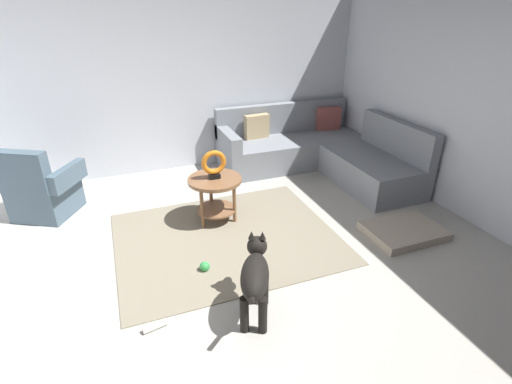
{
  "coord_description": "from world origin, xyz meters",
  "views": [
    {
      "loc": [
        -0.81,
        -2.7,
        2.29
      ],
      "look_at": [
        0.45,
        0.6,
        0.55
      ],
      "focal_mm": 27.08,
      "sensor_mm": 36.0,
      "label": 1
    }
  ],
  "objects_px": {
    "dog_toy_ball": "(205,267)",
    "dog": "(255,275)",
    "armchair": "(41,191)",
    "dog_toy_rope": "(155,326)",
    "side_table": "(215,188)",
    "sectional_couch": "(318,152)",
    "torus_sculpture": "(214,164)",
    "dog_bed_mat": "(404,231)"
  },
  "relations": [
    {
      "from": "dog",
      "to": "dog_toy_ball",
      "type": "xyz_separation_m",
      "value": [
        -0.25,
        0.68,
        -0.33
      ]
    },
    {
      "from": "sectional_couch",
      "to": "armchair",
      "type": "height_order",
      "value": "same"
    },
    {
      "from": "dog_bed_mat",
      "to": "dog_toy_ball",
      "type": "height_order",
      "value": "dog_toy_ball"
    },
    {
      "from": "side_table",
      "to": "sectional_couch",
      "type": "bearing_deg",
      "value": 26.53
    },
    {
      "from": "dog",
      "to": "dog_toy_rope",
      "type": "distance_m",
      "value": 0.87
    },
    {
      "from": "sectional_couch",
      "to": "dog",
      "type": "distance_m",
      "value": 3.14
    },
    {
      "from": "side_table",
      "to": "dog",
      "type": "relative_size",
      "value": 0.76
    },
    {
      "from": "dog_toy_ball",
      "to": "armchair",
      "type": "bearing_deg",
      "value": 131.0
    },
    {
      "from": "dog_bed_mat",
      "to": "dog_toy_rope",
      "type": "bearing_deg",
      "value": -171.31
    },
    {
      "from": "sectional_couch",
      "to": "dog",
      "type": "relative_size",
      "value": 2.84
    },
    {
      "from": "side_table",
      "to": "torus_sculpture",
      "type": "xyz_separation_m",
      "value": [
        0.0,
        0.0,
        0.29
      ]
    },
    {
      "from": "dog",
      "to": "armchair",
      "type": "bearing_deg",
      "value": 150.45
    },
    {
      "from": "armchair",
      "to": "dog_toy_ball",
      "type": "height_order",
      "value": "armchair"
    },
    {
      "from": "dog",
      "to": "dog_toy_rope",
      "type": "relative_size",
      "value": 4.24
    },
    {
      "from": "side_table",
      "to": "dog_toy_ball",
      "type": "relative_size",
      "value": 6.25
    },
    {
      "from": "dog_toy_ball",
      "to": "dog_bed_mat",
      "type": "bearing_deg",
      "value": -4.05
    },
    {
      "from": "sectional_couch",
      "to": "dog_toy_ball",
      "type": "bearing_deg",
      "value": -140.85
    },
    {
      "from": "armchair",
      "to": "side_table",
      "type": "height_order",
      "value": "armchair"
    },
    {
      "from": "dog_toy_rope",
      "to": "armchair",
      "type": "bearing_deg",
      "value": 112.61
    },
    {
      "from": "dog_bed_mat",
      "to": "sectional_couch",
      "type": "bearing_deg",
      "value": 89.84
    },
    {
      "from": "dog",
      "to": "side_table",
      "type": "bearing_deg",
      "value": 110.31
    },
    {
      "from": "sectional_couch",
      "to": "torus_sculpture",
      "type": "xyz_separation_m",
      "value": [
        -1.83,
        -0.91,
        0.42
      ]
    },
    {
      "from": "dog_toy_ball",
      "to": "dog",
      "type": "bearing_deg",
      "value": -69.75
    },
    {
      "from": "dog_toy_ball",
      "to": "torus_sculpture",
      "type": "bearing_deg",
      "value": 67.42
    },
    {
      "from": "sectional_couch",
      "to": "side_table",
      "type": "xyz_separation_m",
      "value": [
        -1.83,
        -0.91,
        0.13
      ]
    },
    {
      "from": "torus_sculpture",
      "to": "dog",
      "type": "distance_m",
      "value": 1.59
    },
    {
      "from": "dog",
      "to": "dog_toy_rope",
      "type": "height_order",
      "value": "dog"
    },
    {
      "from": "side_table",
      "to": "dog_bed_mat",
      "type": "xyz_separation_m",
      "value": [
        1.83,
        -1.03,
        -0.37
      ]
    },
    {
      "from": "torus_sculpture",
      "to": "dog_toy_ball",
      "type": "bearing_deg",
      "value": -112.58
    },
    {
      "from": "sectional_couch",
      "to": "torus_sculpture",
      "type": "height_order",
      "value": "sectional_couch"
    },
    {
      "from": "dog_toy_rope",
      "to": "side_table",
      "type": "bearing_deg",
      "value": 57.96
    },
    {
      "from": "armchair",
      "to": "sectional_couch",
      "type": "bearing_deg",
      "value": 30.62
    },
    {
      "from": "side_table",
      "to": "dog_toy_rope",
      "type": "distance_m",
      "value": 1.75
    },
    {
      "from": "side_table",
      "to": "dog_toy_ball",
      "type": "xyz_separation_m",
      "value": [
        -0.36,
        -0.87,
        -0.37
      ]
    },
    {
      "from": "torus_sculpture",
      "to": "armchair",
      "type": "bearing_deg",
      "value": 155.44
    },
    {
      "from": "sectional_couch",
      "to": "dog_toy_rope",
      "type": "relative_size",
      "value": 12.02
    },
    {
      "from": "dog_toy_rope",
      "to": "dog_toy_ball",
      "type": "bearing_deg",
      "value": 46.61
    },
    {
      "from": "sectional_couch",
      "to": "side_table",
      "type": "relative_size",
      "value": 3.75
    },
    {
      "from": "dog_toy_ball",
      "to": "dog_toy_rope",
      "type": "height_order",
      "value": "dog_toy_ball"
    },
    {
      "from": "sectional_couch",
      "to": "dog_bed_mat",
      "type": "relative_size",
      "value": 2.81
    },
    {
      "from": "sectional_couch",
      "to": "armchair",
      "type": "xyz_separation_m",
      "value": [
        -3.69,
        -0.06,
        0.03
      ]
    },
    {
      "from": "armchair",
      "to": "dog_toy_ball",
      "type": "xyz_separation_m",
      "value": [
        1.5,
        -1.72,
        -0.28
      ]
    }
  ]
}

